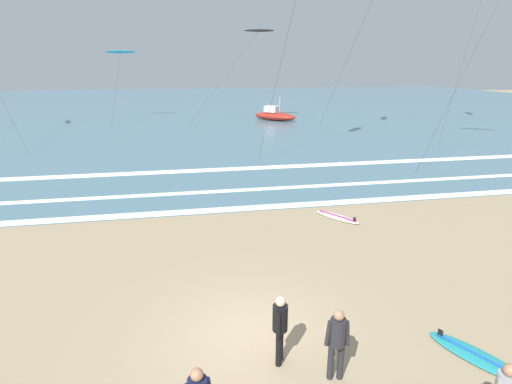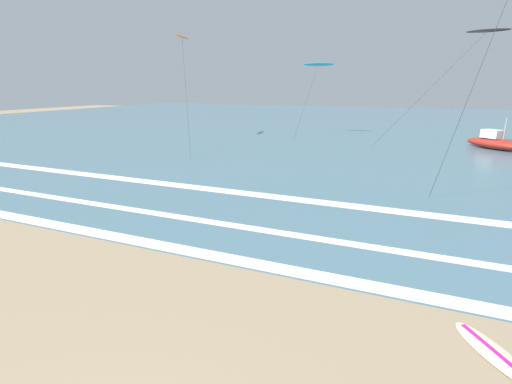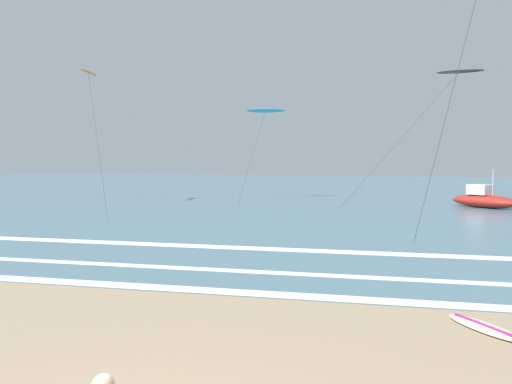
{
  "view_description": "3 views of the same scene",
  "coord_description": "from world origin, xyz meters",
  "px_view_note": "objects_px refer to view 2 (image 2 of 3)",
  "views": [
    {
      "loc": [
        -1.24,
        -7.81,
        6.13
      ],
      "look_at": [
        1.48,
        7.05,
        1.23
      ],
      "focal_mm": 27.85,
      "sensor_mm": 36.0,
      "label": 1
    },
    {
      "loc": [
        3.02,
        -1.08,
        5.22
      ],
      "look_at": [
        -0.77,
        7.75,
        2.52
      ],
      "focal_mm": 26.65,
      "sensor_mm": 36.0,
      "label": 2
    },
    {
      "loc": [
        3.06,
        -5.5,
        3.56
      ],
      "look_at": [
        -0.26,
        7.82,
        2.7
      ],
      "focal_mm": 39.7,
      "sensor_mm": 36.0,
      "label": 3
    }
  ],
  "objects_px": {
    "offshore_boat": "(495,143)",
    "kite_black_high_right": "(488,31)",
    "kite_orange_low_near": "(182,37)",
    "kite_cyan_mid_center": "(319,65)",
    "surfboard_right_spare": "(494,353)"
  },
  "relations": [
    {
      "from": "kite_orange_low_near",
      "to": "kite_cyan_mid_center",
      "type": "distance_m",
      "value": 14.32
    },
    {
      "from": "kite_orange_low_near",
      "to": "kite_cyan_mid_center",
      "type": "bearing_deg",
      "value": 36.38
    },
    {
      "from": "kite_orange_low_near",
      "to": "offshore_boat",
      "type": "xyz_separation_m",
      "value": [
        27.97,
        4.3,
        -9.13
      ]
    },
    {
      "from": "surfboard_right_spare",
      "to": "kite_black_high_right",
      "type": "height_order",
      "value": "kite_black_high_right"
    },
    {
      "from": "kite_orange_low_near",
      "to": "kite_black_high_right",
      "type": "bearing_deg",
      "value": 9.31
    },
    {
      "from": "kite_orange_low_near",
      "to": "offshore_boat",
      "type": "height_order",
      "value": "kite_orange_low_near"
    },
    {
      "from": "offshore_boat",
      "to": "surfboard_right_spare",
      "type": "bearing_deg",
      "value": -97.9
    },
    {
      "from": "surfboard_right_spare",
      "to": "offshore_boat",
      "type": "xyz_separation_m",
      "value": [
        4.12,
        29.67,
        0.51
      ]
    },
    {
      "from": "kite_cyan_mid_center",
      "to": "offshore_boat",
      "type": "relative_size",
      "value": 1.53
    },
    {
      "from": "kite_cyan_mid_center",
      "to": "offshore_boat",
      "type": "xyz_separation_m",
      "value": [
        16.59,
        -4.08,
        -6.78
      ]
    },
    {
      "from": "surfboard_right_spare",
      "to": "kite_black_high_right",
      "type": "distance_m",
      "value": 31.18
    },
    {
      "from": "kite_black_high_right",
      "to": "kite_cyan_mid_center",
      "type": "bearing_deg",
      "value": 164.49
    },
    {
      "from": "kite_orange_low_near",
      "to": "kite_cyan_mid_center",
      "type": "height_order",
      "value": "kite_orange_low_near"
    },
    {
      "from": "surfboard_right_spare",
      "to": "offshore_boat",
      "type": "bearing_deg",
      "value": 82.1
    },
    {
      "from": "offshore_boat",
      "to": "kite_black_high_right",
      "type": "bearing_deg",
      "value": -179.42
    }
  ]
}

